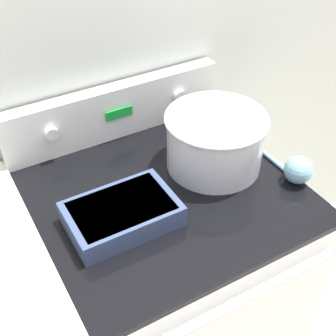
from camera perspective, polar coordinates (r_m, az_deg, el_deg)
kitchen_wall at (r=1.46m, az=-8.10°, el=14.83°), size 8.00×0.05×2.50m
stove_range at (r=1.68m, az=-0.30°, el=-14.92°), size 0.73×0.72×0.96m
control_panel at (r=1.51m, az=-6.48°, el=6.91°), size 0.73×0.07×0.18m
mixing_bowl at (r=1.37m, az=5.76°, el=3.59°), size 0.30×0.30×0.17m
casserole_dish at (r=1.22m, az=-5.65°, el=-5.46°), size 0.28×0.19×0.06m
ladle at (r=1.39m, az=15.32°, el=-0.08°), size 0.08×0.29×0.08m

